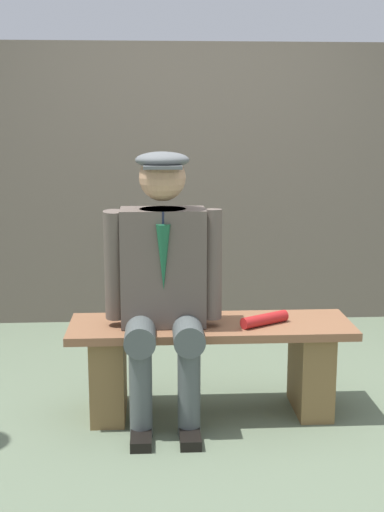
% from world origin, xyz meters
% --- Properties ---
extents(ground_plane, '(30.00, 30.00, 0.00)m').
position_xyz_m(ground_plane, '(0.00, 0.00, 0.00)').
color(ground_plane, '#606F56').
extents(bench, '(1.44, 0.44, 0.49)m').
position_xyz_m(bench, '(0.00, 0.00, 0.30)').
color(bench, brown).
rests_on(bench, ground).
extents(seated_man, '(0.59, 0.56, 1.35)m').
position_xyz_m(seated_man, '(0.24, 0.06, 0.75)').
color(seated_man, brown).
rests_on(seated_man, ground).
extents(rolled_magazine, '(0.26, 0.19, 0.06)m').
position_xyz_m(rolled_magazine, '(-0.27, 0.05, 0.51)').
color(rolled_magazine, '#B21E1E').
rests_on(rolled_magazine, bench).
extents(stadium_wall, '(12.00, 0.24, 2.05)m').
position_xyz_m(stadium_wall, '(0.00, -1.80, 1.03)').
color(stadium_wall, '#6A5E52').
rests_on(stadium_wall, ground).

